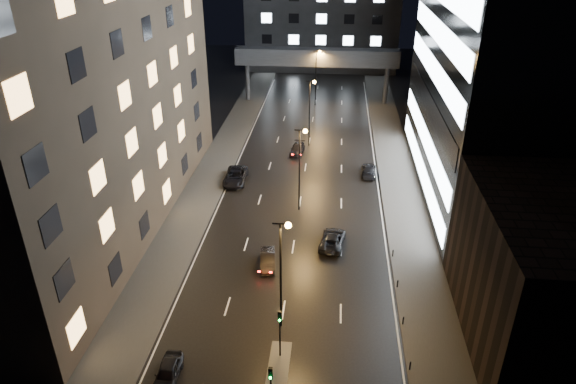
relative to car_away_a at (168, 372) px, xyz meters
name	(u,v)px	position (x,y,z in m)	size (l,w,h in m)	color
ground	(305,167)	(7.71, 38.51, -0.69)	(160.00, 160.00, 0.00)	black
sidewalk_left	(209,179)	(-4.79, 33.51, -0.62)	(5.00, 110.00, 0.15)	#383533
sidewalk_right	(400,187)	(20.21, 33.51, -0.62)	(5.00, 110.00, 0.15)	#383533
building_left	(68,40)	(-14.79, 22.51, 19.31)	(15.00, 48.00, 40.00)	#2D2319
building_right_low	(539,274)	(27.71, 7.51, 5.31)	(10.00, 18.00, 12.00)	black
building_right_glass	(537,3)	(32.71, 34.51, 21.81)	(20.00, 36.00, 45.00)	black
building_far	(323,12)	(7.71, 96.51, 11.81)	(34.00, 14.00, 25.00)	#333335
skybridge	(317,58)	(7.71, 68.51, 7.65)	(30.00, 3.00, 10.00)	#333335
median_island	(276,381)	(8.01, 0.51, -0.62)	(1.60, 8.00, 0.15)	#383533
traffic_signal_near	(280,327)	(8.01, 3.00, 2.40)	(0.28, 0.34, 4.40)	black
traffic_signal_far	(271,384)	(8.01, -2.50, 2.40)	(0.28, 0.34, 4.40)	black
bollard_row	(406,343)	(17.91, 5.01, -0.24)	(0.12, 25.12, 0.90)	black
streetlight_near	(283,262)	(7.87, 6.51, 5.81)	(1.45, 0.50, 10.15)	black
streetlight_mid_a	(301,159)	(7.87, 26.51, 5.81)	(1.45, 0.50, 10.15)	black
streetlight_mid_b	(311,105)	(7.87, 46.51, 5.81)	(1.45, 0.50, 10.15)	black
streetlight_far	(317,71)	(7.87, 66.51, 5.81)	(1.45, 0.50, 10.15)	black
car_away_a	(168,372)	(0.00, 0.00, 0.00)	(1.64, 4.07, 1.39)	black
car_away_b	(268,260)	(5.47, 15.00, -0.03)	(1.41, 4.05, 1.33)	black
car_away_c	(236,176)	(-1.12, 33.08, 0.12)	(2.71, 5.88, 1.63)	black
car_away_d	(297,149)	(6.21, 43.28, -0.03)	(1.85, 4.56, 1.32)	black
car_toward_a	(332,239)	(11.78, 19.22, 0.01)	(2.33, 5.05, 1.40)	black
car_toward_b	(369,170)	(16.33, 36.98, -0.01)	(1.91, 4.69, 1.36)	black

